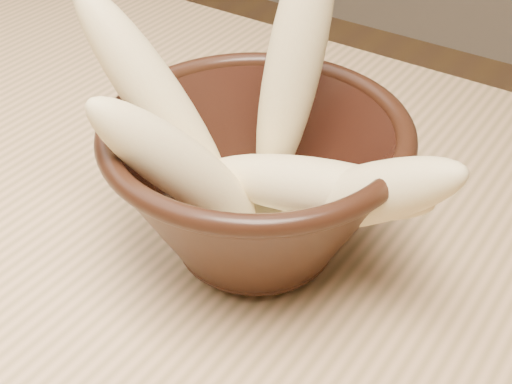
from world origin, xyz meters
TOP-DOWN VIEW (x-y plane):
  - table at (0.00, 0.00)m, footprint 1.20×0.80m
  - bowl at (-0.01, 0.03)m, footprint 0.22×0.22m
  - milk_puddle at (-0.01, 0.03)m, footprint 0.13×0.13m
  - banana_upright at (-0.02, 0.08)m, footprint 0.06×0.10m
  - banana_left at (-0.09, 0.01)m, footprint 0.15×0.07m
  - banana_right at (0.07, 0.03)m, footprint 0.15×0.05m
  - banana_across at (0.03, 0.03)m, footprint 0.19×0.06m
  - banana_front at (-0.04, -0.02)m, footprint 0.12×0.13m

SIDE VIEW (x-z plane):
  - table at x=0.00m, z-range 0.30..1.05m
  - milk_puddle at x=-0.01m, z-range 0.78..0.80m
  - bowl at x=-0.01m, z-range 0.76..0.88m
  - banana_across at x=0.03m, z-range 0.80..0.87m
  - banana_right at x=0.07m, z-range 0.78..0.91m
  - banana_front at x=-0.04m, z-range 0.78..0.93m
  - banana_left at x=-0.09m, z-range 0.78..0.96m
  - banana_upright at x=-0.02m, z-range 0.79..1.00m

